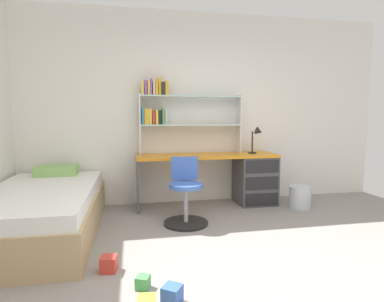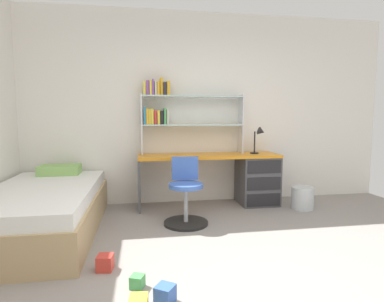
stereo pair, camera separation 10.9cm
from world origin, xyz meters
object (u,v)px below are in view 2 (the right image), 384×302
(desk, at_px, (244,176))
(toy_block_blue_0, at_px, (165,294))
(bed_platform, at_px, (43,210))
(toy_block_green_2, at_px, (137,281))
(bookshelf_hutch, at_px, (175,109))
(desk_lamp, at_px, (260,136))
(toy_block_red_3, at_px, (105,263))
(waste_bin, at_px, (302,198))
(swivel_chair, at_px, (186,198))

(desk, distance_m, toy_block_blue_0, 2.60)
(bed_platform, relative_size, toy_block_green_2, 22.37)
(bookshelf_hutch, xyz_separation_m, desk_lamp, (1.19, -0.18, -0.37))
(desk_lamp, bearing_deg, toy_block_red_3, -139.80)
(waste_bin, relative_size, toy_block_blue_0, 2.58)
(desk_lamp, distance_m, bed_platform, 2.90)
(toy_block_red_3, bearing_deg, desk, 43.86)
(desk, relative_size, toy_block_red_3, 15.74)
(toy_block_blue_0, bearing_deg, desk_lamp, 55.31)
(desk, relative_size, toy_block_green_2, 21.19)
(bookshelf_hutch, bearing_deg, toy_block_blue_0, -97.83)
(desk_lamp, bearing_deg, desk, 171.18)
(desk, relative_size, bed_platform, 0.95)
(waste_bin, relative_size, toy_block_green_2, 3.29)
(waste_bin, distance_m, toy_block_red_3, 2.81)
(toy_block_red_3, bearing_deg, desk_lamp, 40.20)
(bookshelf_hutch, xyz_separation_m, toy_block_blue_0, (-0.33, -2.37, -1.30))
(bed_platform, distance_m, toy_block_red_3, 1.22)
(desk, distance_m, waste_bin, 0.84)
(desk, xyz_separation_m, toy_block_blue_0, (-1.31, -2.22, -0.35))
(bed_platform, bearing_deg, toy_block_red_3, -51.48)
(bed_platform, distance_m, toy_block_green_2, 1.62)
(desk, bearing_deg, bookshelf_hutch, 171.37)
(desk_lamp, bearing_deg, bed_platform, -165.09)
(desk_lamp, relative_size, toy_block_blue_0, 3.24)
(swivel_chair, xyz_separation_m, toy_block_blue_0, (-0.36, -1.54, -0.25))
(desk, xyz_separation_m, toy_block_green_2, (-1.50, -2.01, -0.36))
(swivel_chair, xyz_separation_m, waste_bin, (1.66, 0.32, -0.15))
(bookshelf_hutch, distance_m, toy_block_green_2, 2.58)
(bookshelf_hutch, bearing_deg, waste_bin, -16.84)
(waste_bin, bearing_deg, desk_lamp, 146.66)
(desk, relative_size, toy_block_blue_0, 16.63)
(desk_lamp, xyz_separation_m, toy_block_green_2, (-1.70, -1.98, -0.94))
(bed_platform, relative_size, waste_bin, 6.80)
(desk_lamp, height_order, waste_bin, desk_lamp)
(desk, distance_m, toy_block_red_3, 2.47)
(desk_lamp, distance_m, swivel_chair, 1.49)
(bookshelf_hutch, xyz_separation_m, swivel_chair, (0.04, -0.83, -1.06))
(bed_platform, distance_m, toy_block_blue_0, 1.91)
(toy_block_red_3, bearing_deg, swivel_chair, 51.25)
(waste_bin, relative_size, toy_block_red_3, 2.44)
(waste_bin, distance_m, toy_block_green_2, 2.75)
(desk, height_order, desk_lamp, desk_lamp)
(swivel_chair, bearing_deg, bed_platform, -177.31)
(bed_platform, bearing_deg, toy_block_blue_0, -50.75)
(toy_block_green_2, xyz_separation_m, toy_block_red_3, (-0.26, 0.31, 0.02))
(toy_block_blue_0, bearing_deg, bookshelf_hutch, 82.17)
(toy_block_blue_0, bearing_deg, toy_block_green_2, 131.03)
(bookshelf_hutch, xyz_separation_m, toy_block_red_3, (-0.78, -1.84, -1.30))
(desk_lamp, height_order, toy_block_red_3, desk_lamp)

